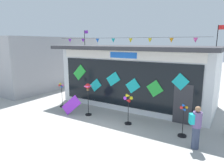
{
  "coord_description": "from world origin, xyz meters",
  "views": [
    {
      "loc": [
        5.29,
        -6.28,
        4.0
      ],
      "look_at": [
        -0.67,
        3.36,
        1.67
      ],
      "focal_mm": 32.84,
      "sensor_mm": 36.0,
      "label": 1
    }
  ],
  "objects_px": {
    "wind_spinner_left": "(88,92)",
    "wind_spinner_center_left": "(128,104)",
    "display_kite_on_ground": "(71,105)",
    "kite_shop_building": "(138,75)",
    "wind_spinner_center_right": "(183,121)",
    "person_mid_plaza": "(196,126)",
    "wind_spinner_far_left": "(62,94)"
  },
  "relations": [
    {
      "from": "kite_shop_building",
      "to": "wind_spinner_center_left",
      "type": "relative_size",
      "value": 6.23
    },
    {
      "from": "wind_spinner_left",
      "to": "wind_spinner_center_right",
      "type": "height_order",
      "value": "wind_spinner_left"
    },
    {
      "from": "kite_shop_building",
      "to": "person_mid_plaza",
      "type": "distance_m",
      "value": 6.15
    },
    {
      "from": "wind_spinner_center_right",
      "to": "person_mid_plaza",
      "type": "xyz_separation_m",
      "value": [
        0.64,
        -0.77,
        0.18
      ]
    },
    {
      "from": "wind_spinner_center_left",
      "to": "wind_spinner_center_right",
      "type": "xyz_separation_m",
      "value": [
        2.61,
        0.02,
        -0.31
      ]
    },
    {
      "from": "kite_shop_building",
      "to": "person_mid_plaza",
      "type": "height_order",
      "value": "kite_shop_building"
    },
    {
      "from": "display_kite_on_ground",
      "to": "wind_spinner_left",
      "type": "bearing_deg",
      "value": 27.69
    },
    {
      "from": "wind_spinner_far_left",
      "to": "wind_spinner_center_right",
      "type": "distance_m",
      "value": 7.4
    },
    {
      "from": "person_mid_plaza",
      "to": "kite_shop_building",
      "type": "bearing_deg",
      "value": 18.34
    },
    {
      "from": "kite_shop_building",
      "to": "wind_spinner_center_right",
      "type": "xyz_separation_m",
      "value": [
        3.71,
        -3.46,
        -1.2
      ]
    },
    {
      "from": "kite_shop_building",
      "to": "wind_spinner_center_right",
      "type": "bearing_deg",
      "value": -42.99
    },
    {
      "from": "display_kite_on_ground",
      "to": "kite_shop_building",
      "type": "bearing_deg",
      "value": 60.69
    },
    {
      "from": "wind_spinner_left",
      "to": "display_kite_on_ground",
      "type": "distance_m",
      "value": 1.2
    },
    {
      "from": "wind_spinner_left",
      "to": "person_mid_plaza",
      "type": "bearing_deg",
      "value": -7.39
    },
    {
      "from": "wind_spinner_left",
      "to": "kite_shop_building",
      "type": "bearing_deg",
      "value": 68.64
    },
    {
      "from": "wind_spinner_left",
      "to": "wind_spinner_center_left",
      "type": "bearing_deg",
      "value": 0.17
    },
    {
      "from": "wind_spinner_left",
      "to": "wind_spinner_center_left",
      "type": "height_order",
      "value": "wind_spinner_left"
    },
    {
      "from": "wind_spinner_far_left",
      "to": "person_mid_plaza",
      "type": "distance_m",
      "value": 8.1
    },
    {
      "from": "wind_spinner_center_left",
      "to": "person_mid_plaza",
      "type": "distance_m",
      "value": 3.34
    },
    {
      "from": "kite_shop_building",
      "to": "wind_spinner_left",
      "type": "relative_size",
      "value": 5.37
    },
    {
      "from": "wind_spinner_far_left",
      "to": "person_mid_plaza",
      "type": "relative_size",
      "value": 0.92
    },
    {
      "from": "kite_shop_building",
      "to": "person_mid_plaza",
      "type": "xyz_separation_m",
      "value": [
        4.35,
        -4.23,
        -1.02
      ]
    },
    {
      "from": "kite_shop_building",
      "to": "display_kite_on_ground",
      "type": "height_order",
      "value": "kite_shop_building"
    },
    {
      "from": "wind_spinner_center_left",
      "to": "display_kite_on_ground",
      "type": "height_order",
      "value": "wind_spinner_center_left"
    },
    {
      "from": "wind_spinner_left",
      "to": "wind_spinner_center_left",
      "type": "relative_size",
      "value": 1.16
    },
    {
      "from": "kite_shop_building",
      "to": "wind_spinner_center_left",
      "type": "distance_m",
      "value": 3.75
    },
    {
      "from": "wind_spinner_far_left",
      "to": "wind_spinner_center_left",
      "type": "relative_size",
      "value": 0.99
    },
    {
      "from": "wind_spinner_far_left",
      "to": "kite_shop_building",
      "type": "bearing_deg",
      "value": 40.79
    },
    {
      "from": "wind_spinner_center_right",
      "to": "wind_spinner_left",
      "type": "bearing_deg",
      "value": -179.65
    },
    {
      "from": "person_mid_plaza",
      "to": "display_kite_on_ground",
      "type": "height_order",
      "value": "person_mid_plaza"
    },
    {
      "from": "kite_shop_building",
      "to": "display_kite_on_ground",
      "type": "bearing_deg",
      "value": -119.31
    },
    {
      "from": "wind_spinner_center_right",
      "to": "person_mid_plaza",
      "type": "relative_size",
      "value": 0.87
    }
  ]
}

